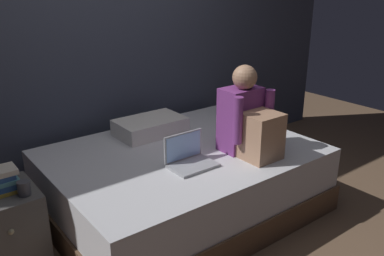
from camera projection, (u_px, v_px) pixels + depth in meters
name	position (u px, v px, depth m)	size (l,w,h in m)	color
ground_plane	(185.00, 236.00, 2.97)	(8.00, 8.00, 0.00)	brown
wall_back	(98.00, 31.00, 3.40)	(5.60, 0.10, 2.70)	#383D4C
bed	(183.00, 181.00, 3.22)	(2.00, 1.50, 0.53)	brown
nightstand	(4.00, 232.00, 2.56)	(0.44, 0.46, 0.54)	#474442
person_sitting	(249.00, 121.00, 3.00)	(0.39, 0.44, 0.66)	#75337A
laptop	(189.00, 158.00, 2.86)	(0.32, 0.23, 0.22)	#9EA0A5
pillow	(150.00, 126.00, 3.44)	(0.56, 0.36, 0.13)	silver
book_stack	(0.00, 182.00, 2.45)	(0.24, 0.15, 0.15)	gold
mug	(24.00, 188.00, 2.44)	(0.08, 0.08, 0.09)	#3D3D42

